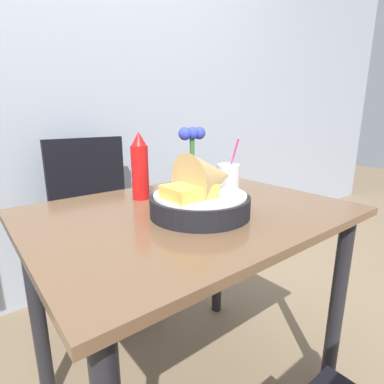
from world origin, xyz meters
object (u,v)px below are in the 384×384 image
Objects in this scene: chair_far_window at (96,214)px; food_basket at (203,193)px; ketchup_bottle at (140,167)px; flower_vase at (192,159)px; drink_cup at (228,181)px.

food_basket is (0.03, -0.80, 0.27)m from chair_far_window.
ketchup_bottle is (-0.03, -0.53, 0.32)m from chair_far_window.
chair_far_window is 3.86× the size of ketchup_bottle.
flower_vase is (0.17, 0.27, 0.05)m from food_basket.
ketchup_bottle is 1.12× the size of drink_cup.
drink_cup is 0.18m from flower_vase.
flower_vase reaches higher than food_basket.
drink_cup is (0.21, 0.11, -0.01)m from food_basket.
food_basket is at bearing -122.57° from flower_vase.
flower_vase is (0.23, -0.00, 0.01)m from ketchup_bottle.
food_basket is 1.41× the size of drink_cup.
drink_cup is at bearing -30.07° from ketchup_bottle.
chair_far_window is at bearing 111.06° from flower_vase.
drink_cup is (0.25, -0.69, 0.26)m from chair_far_window.
drink_cup is at bearing -74.60° from flower_vase.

